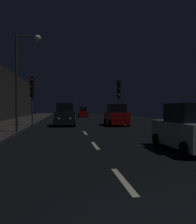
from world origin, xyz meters
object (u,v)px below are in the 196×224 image
Objects in this scene: car_approaching_headlights at (65,115)px; car_distant_taillights at (83,113)px; traffic_light_far_right at (119,92)px; streetlamp_overhead at (24,67)px; car_parked_right_far at (116,116)px; traffic_light_far_left at (32,91)px; car_parked_right_near at (188,129)px.

car_approaching_headlights is 1.19× the size of car_distant_taillights.
traffic_light_far_right is 0.71× the size of streetlamp_overhead.
car_distant_taillights is at bearing 77.59° from streetlamp_overhead.
car_approaching_headlights is 20.78m from car_distant_taillights.
car_parked_right_far is (1.69, -21.07, 0.12)m from car_distant_taillights.
car_parked_right_far is at bearing 39.43° from streetlamp_overhead.
car_approaching_headlights reaches higher than car_distant_taillights.
car_distant_taillights is (3.34, 20.51, -0.16)m from car_approaching_headlights.
car_distant_taillights is at bearing 170.75° from car_approaching_headlights.
traffic_light_far_right reaches higher than traffic_light_far_left.
car_approaching_headlights is 1.04× the size of car_parked_right_far.
traffic_light_far_right is at bearing -172.41° from car_distant_taillights.
traffic_light_far_left is 16.02m from car_parked_right_near.
traffic_light_far_right is at bearing 113.51° from traffic_light_far_left.
streetlamp_overhead is 1.52× the size of car_approaching_headlights.
car_approaching_headlights is (2.70, 6.92, -3.47)m from streetlamp_overhead.
traffic_light_far_left is 0.69× the size of streetlamp_overhead.
traffic_light_far_right is 19.06m from car_distant_taillights.
car_approaching_headlights is 1.13× the size of car_parked_right_near.
traffic_light_far_right reaches higher than car_distant_taillights.
car_distant_taillights is (6.32, 21.19, -2.50)m from traffic_light_far_left.
traffic_light_far_left is 1.06× the size of car_approaching_headlights.
traffic_light_far_left reaches higher than car_parked_right_near.
car_parked_right_near is 13.77m from car_parked_right_far.
car_parked_right_near is at bearing 38.27° from traffic_light_far_left.
car_parked_right_far is at bearing -0.00° from car_parked_right_near.
streetlamp_overhead reaches higher than car_distant_taillights.
traffic_light_far_right is 16.34m from car_parked_right_near.
car_distant_taillights is at bearing 4.59° from car_parked_right_far.
traffic_light_far_left is at bearing 163.40° from car_distant_taillights.
traffic_light_far_left is at bearing -77.01° from car_approaching_headlights.
traffic_light_far_right reaches higher than car_parked_right_near.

